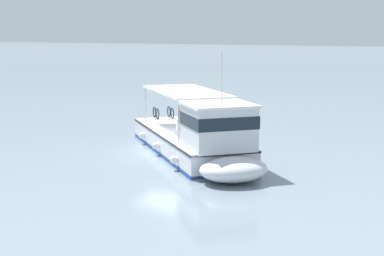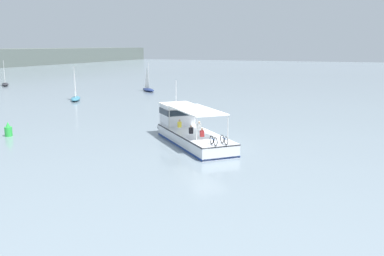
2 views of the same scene
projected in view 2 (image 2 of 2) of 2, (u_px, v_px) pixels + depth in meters
The scene contains 6 objects.
ground_plane at pixel (210, 144), 37.94m from camera, with size 400.00×400.00×0.00m, color gray.
ferry_main at pixel (188, 130), 38.75m from camera, with size 11.26×11.08×5.32m.
sailboat_horizon_west at pixel (5, 83), 91.63m from camera, with size 4.47×4.30×5.40m.
sailboat_far_right at pixel (148, 88), 80.54m from camera, with size 4.24×4.51×5.40m.
sailboat_off_bow at pixel (76, 97), 67.30m from camera, with size 4.82×3.72×5.40m.
channel_buoy at pixel (8, 130), 40.93m from camera, with size 0.70×0.70×1.40m.
Camera 2 is at (-34.83, -12.51, 8.62)m, focal length 40.01 mm.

